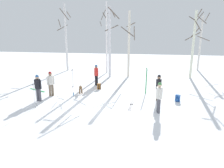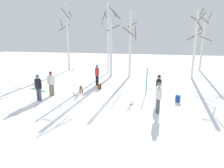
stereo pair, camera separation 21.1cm
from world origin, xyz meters
The scene contains 23 objects.
ground_plane centered at (0.00, 0.00, 0.00)m, with size 60.00×60.00×0.00m, color white.
person_0 centered at (-3.96, 0.47, 0.98)m, with size 0.51×0.34×1.72m.
person_1 centered at (-3.66, 1.60, 0.98)m, with size 0.42×0.37×1.72m.
person_2 centered at (3.53, 1.82, 0.98)m, with size 0.34×0.49×1.72m.
person_3 centered at (3.47, -0.16, 0.98)m, with size 0.34×0.51×1.72m.
person_4 centered at (-1.32, 4.96, 0.98)m, with size 0.39×0.40×1.72m.
dog centered at (-1.86, 2.52, 0.39)m, with size 0.44×0.84×0.57m.
ski_pair_planted_0 centered at (2.75, 3.31, 0.94)m, with size 0.10×0.17×1.88m.
ski_pair_lying_0 centered at (-5.38, 2.70, 0.01)m, with size 1.65×0.87×0.05m.
ski_pair_lying_1 centered at (1.92, 0.79, 0.01)m, with size 0.26×1.87×0.05m.
ski_poles_0 centered at (-3.54, -0.64, 0.78)m, with size 0.07×0.28×1.46m.
ski_poles_1 centered at (-3.03, 4.03, 0.77)m, with size 0.07×0.27×1.45m.
backpack_0 centered at (-0.84, 3.85, 0.21)m, with size 0.32×0.34×0.44m.
backpack_1 centered at (3.73, 3.68, 0.21)m, with size 0.30×0.32×0.44m.
backpack_2 centered at (4.76, 1.93, 0.21)m, with size 0.32×0.34×0.44m.
water_bottle_0 centered at (-2.23, 2.01, 0.10)m, with size 0.06×0.06×0.22m.
water_bottle_1 centered at (3.76, 2.70, 0.10)m, with size 0.08×0.08×0.21m.
birch_tree_0 centered at (-6.29, 10.93, 3.80)m, with size 1.54×1.83×7.28m.
birch_tree_1 centered at (-1.57, 10.43, 3.78)m, with size 1.37×1.36×7.28m.
birch_tree_2 centered at (-0.83, 8.34, 3.49)m, with size 1.65×1.70×6.60m.
birch_tree_3 centered at (0.96, 8.80, 3.20)m, with size 1.29×1.32×6.20m.
birch_tree_4 centered at (6.90, 9.31, 3.26)m, with size 1.37×1.30×6.29m.
birch_tree_5 centered at (8.54, 13.74, 3.25)m, with size 1.52×1.54×6.50m.
Camera 2 is at (2.99, -10.75, 4.28)m, focal length 32.36 mm.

